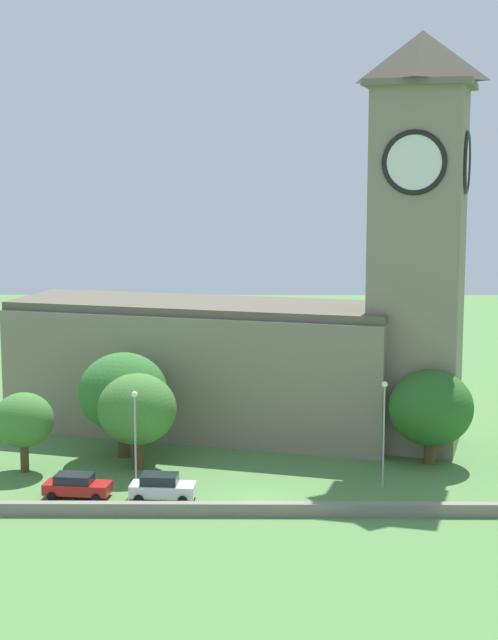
{
  "coord_description": "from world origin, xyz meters",
  "views": [
    {
      "loc": [
        -0.15,
        -66.66,
        22.9
      ],
      "look_at": [
        -0.7,
        7.68,
        11.64
      ],
      "focal_mm": 56.62,
      "sensor_mm": 36.0,
      "label": 1
    }
  ],
  "objects_px": {
    "tree_by_tower": "(23,420)",
    "tree_churchyard": "(123,393)",
    "streetlamp_west_mid": "(135,426)",
    "car_white": "(162,487)",
    "tree_riverside_west": "(137,409)",
    "car_red": "(77,486)",
    "tree_riverside_east": "(431,408)",
    "church": "(265,330)",
    "streetlamp_central": "(384,418)"
  },
  "relations": [
    {
      "from": "tree_by_tower",
      "to": "tree_riverside_east",
      "type": "bearing_deg",
      "value": 4.18
    },
    {
      "from": "church",
      "to": "tree_churchyard",
      "type": "height_order",
      "value": "church"
    },
    {
      "from": "tree_by_tower",
      "to": "car_white",
      "type": "bearing_deg",
      "value": -30.8
    },
    {
      "from": "car_red",
      "to": "streetlamp_central",
      "type": "bearing_deg",
      "value": 5.69
    },
    {
      "from": "tree_riverside_east",
      "to": "car_red",
      "type": "bearing_deg",
      "value": -162.45
    },
    {
      "from": "car_white",
      "to": "tree_riverside_west",
      "type": "xyz_separation_m",
      "value": [
        -2.55,
        7.46,
        3.73
      ]
    },
    {
      "from": "tree_churchyard",
      "to": "streetlamp_west_mid",
      "type": "bearing_deg",
      "value": -77.44
    },
    {
      "from": "streetlamp_west_mid",
      "to": "tree_by_tower",
      "type": "bearing_deg",
      "value": 151.34
    },
    {
      "from": "church",
      "to": "car_white",
      "type": "distance_m",
      "value": 20.74
    },
    {
      "from": "streetlamp_west_mid",
      "to": "car_white",
      "type": "bearing_deg",
      "value": -39.37
    },
    {
      "from": "car_red",
      "to": "streetlamp_central",
      "type": "distance_m",
      "value": 22.25
    },
    {
      "from": "tree_by_tower",
      "to": "tree_riverside_west",
      "type": "relative_size",
      "value": 0.82
    },
    {
      "from": "car_red",
      "to": "streetlamp_west_mid",
      "type": "xyz_separation_m",
      "value": [
        4.05,
        1.04,
        4.04
      ]
    },
    {
      "from": "tree_riverside_west",
      "to": "church",
      "type": "bearing_deg",
      "value": 45.69
    },
    {
      "from": "tree_riverside_east",
      "to": "tree_churchyard",
      "type": "xyz_separation_m",
      "value": [
        -24.12,
        1.83,
        0.76
      ]
    },
    {
      "from": "car_red",
      "to": "streetlamp_west_mid",
      "type": "distance_m",
      "value": 5.81
    },
    {
      "from": "church",
      "to": "tree_riverside_east",
      "type": "height_order",
      "value": "church"
    },
    {
      "from": "church",
      "to": "car_red",
      "type": "bearing_deg",
      "value": -128.23
    },
    {
      "from": "tree_riverside_east",
      "to": "tree_churchyard",
      "type": "bearing_deg",
      "value": 175.67
    },
    {
      "from": "streetlamp_central",
      "to": "tree_riverside_west",
      "type": "distance_m",
      "value": 18.82
    },
    {
      "from": "church",
      "to": "car_red",
      "type": "relative_size",
      "value": 8.37
    },
    {
      "from": "car_white",
      "to": "tree_by_tower",
      "type": "height_order",
      "value": "tree_by_tower"
    },
    {
      "from": "car_red",
      "to": "tree_riverside_west",
      "type": "height_order",
      "value": "tree_riverside_west"
    },
    {
      "from": "streetlamp_west_mid",
      "to": "tree_churchyard",
      "type": "xyz_separation_m",
      "value": [
        -2.02,
        9.06,
        0.34
      ]
    },
    {
      "from": "streetlamp_central",
      "to": "tree_riverside_east",
      "type": "height_order",
      "value": "streetlamp_central"
    },
    {
      "from": "car_red",
      "to": "streetlamp_west_mid",
      "type": "bearing_deg",
      "value": 14.43
    },
    {
      "from": "car_white",
      "to": "streetlamp_central",
      "type": "xyz_separation_m",
      "value": [
        15.67,
        2.76,
        4.24
      ]
    },
    {
      "from": "tree_by_tower",
      "to": "tree_riverside_west",
      "type": "height_order",
      "value": "tree_riverside_west"
    },
    {
      "from": "car_red",
      "to": "streetlamp_west_mid",
      "type": "relative_size",
      "value": 0.65
    },
    {
      "from": "tree_by_tower",
      "to": "tree_churchyard",
      "type": "height_order",
      "value": "tree_churchyard"
    },
    {
      "from": "streetlamp_west_mid",
      "to": "car_red",
      "type": "bearing_deg",
      "value": -165.57
    },
    {
      "from": "streetlamp_west_mid",
      "to": "tree_riverside_west",
      "type": "bearing_deg",
      "value": 95.34
    },
    {
      "from": "car_red",
      "to": "tree_by_tower",
      "type": "xyz_separation_m",
      "value": [
        -5.02,
        5.99,
        3.17
      ]
    },
    {
      "from": "tree_churchyard",
      "to": "car_white",
      "type": "bearing_deg",
      "value": -69.41
    },
    {
      "from": "streetlamp_central",
      "to": "tree_by_tower",
      "type": "height_order",
      "value": "streetlamp_central"
    },
    {
      "from": "car_white",
      "to": "tree_by_tower",
      "type": "distance_m",
      "value": 13.24
    },
    {
      "from": "church",
      "to": "tree_riverside_west",
      "type": "relative_size",
      "value": 5.44
    },
    {
      "from": "tree_churchyard",
      "to": "tree_riverside_east",
      "type": "bearing_deg",
      "value": -4.33
    },
    {
      "from": "church",
      "to": "tree_by_tower",
      "type": "xyz_separation_m",
      "value": [
        -18.38,
        -10.97,
        -5.19
      ]
    },
    {
      "from": "streetlamp_west_mid",
      "to": "tree_churchyard",
      "type": "relative_size",
      "value": 0.87
    },
    {
      "from": "car_red",
      "to": "tree_riverside_east",
      "type": "xyz_separation_m",
      "value": [
        26.15,
        8.27,
        3.62
      ]
    },
    {
      "from": "car_red",
      "to": "tree_riverside_east",
      "type": "height_order",
      "value": "tree_riverside_east"
    },
    {
      "from": "tree_riverside_east",
      "to": "tree_churchyard",
      "type": "relative_size",
      "value": 0.88
    },
    {
      "from": "streetlamp_central",
      "to": "tree_churchyard",
      "type": "distance_m",
      "value": 21.23
    },
    {
      "from": "streetlamp_central",
      "to": "tree_riverside_east",
      "type": "relative_size",
      "value": 1.06
    },
    {
      "from": "car_red",
      "to": "tree_riverside_west",
      "type": "bearing_deg",
      "value": 62.97
    },
    {
      "from": "car_white",
      "to": "tree_churchyard",
      "type": "bearing_deg",
      "value": 110.59
    },
    {
      "from": "tree_riverside_west",
      "to": "tree_churchyard",
      "type": "bearing_deg",
      "value": 114.46
    },
    {
      "from": "car_red",
      "to": "car_white",
      "type": "relative_size",
      "value": 1.04
    },
    {
      "from": "church",
      "to": "car_red",
      "type": "distance_m",
      "value": 23.15
    }
  ]
}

